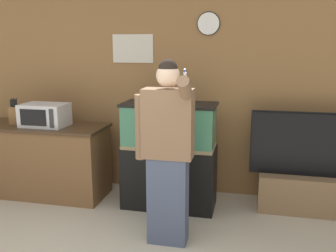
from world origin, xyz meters
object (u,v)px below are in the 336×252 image
at_px(knife_block, 14,114).
at_px(aquarium_on_stand, 169,156).
at_px(person_standing, 167,151).
at_px(tv_on_stand, 311,183).
at_px(counter_island, 43,160).
at_px(microwave, 45,115).

xyz_separation_m(knife_block, aquarium_on_stand, (1.96, 0.02, -0.41)).
bearing_deg(person_standing, knife_block, 159.49).
xyz_separation_m(tv_on_stand, person_standing, (-1.43, -1.01, 0.57)).
bearing_deg(counter_island, microwave, -23.02).
bearing_deg(microwave, aquarium_on_stand, 1.26).
distance_m(knife_block, aquarium_on_stand, 2.01).
bearing_deg(knife_block, tv_on_stand, 3.56).
xyz_separation_m(counter_island, tv_on_stand, (3.21, 0.20, -0.11)).
bearing_deg(person_standing, aquarium_on_stand, 100.95).
xyz_separation_m(microwave, person_standing, (1.69, -0.78, -0.12)).
bearing_deg(knife_block, aquarium_on_stand, 0.48).
bearing_deg(aquarium_on_stand, tv_on_stand, 7.34).
relative_size(knife_block, aquarium_on_stand, 0.26).
height_order(tv_on_stand, person_standing, person_standing).
xyz_separation_m(microwave, aquarium_on_stand, (1.54, 0.03, -0.42)).
height_order(aquarium_on_stand, person_standing, person_standing).
height_order(counter_island, tv_on_stand, tv_on_stand).
xyz_separation_m(microwave, knife_block, (-0.43, 0.02, -0.01)).
relative_size(aquarium_on_stand, tv_on_stand, 0.89).
distance_m(counter_island, person_standing, 2.01).
distance_m(microwave, knife_block, 0.43).
relative_size(counter_island, tv_on_stand, 1.17).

